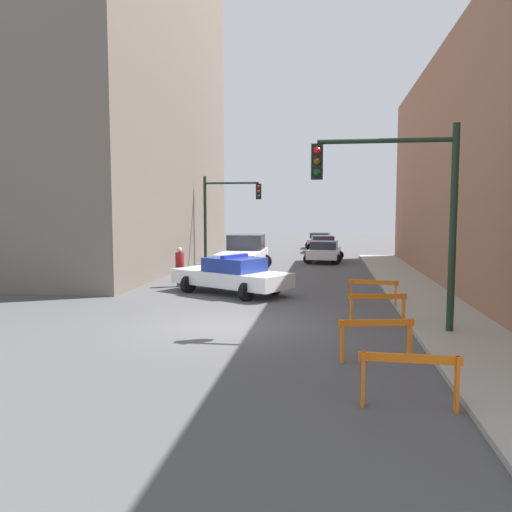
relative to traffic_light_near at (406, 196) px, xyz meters
The scene contains 15 objects.
ground_plane 5.91m from the traffic_light_near, behind, with size 120.00×120.00×0.00m, color #4C4C4F.
sidewalk_right 3.78m from the traffic_light_near, ahead, with size 2.40×44.00×0.12m.
building_corner_left 23.67m from the traffic_light_near, 139.58° to the left, with size 14.00×20.00×24.65m.
traffic_light_near is the anchor object (origin of this frame).
traffic_light_far 17.72m from the traffic_light_near, 116.95° to the left, with size 3.44×0.35×5.20m.
police_car 8.33m from the traffic_light_near, 134.97° to the left, with size 4.99×3.96×1.52m.
white_truck 14.33m from the traffic_light_near, 116.47° to the left, with size 2.65×5.40×1.90m.
parked_car_near 18.55m from the traffic_light_near, 96.67° to the left, with size 2.50×4.43×1.31m.
parked_car_mid 25.53m from the traffic_light_near, 95.23° to the left, with size 2.55×4.46×1.31m.
parked_car_far 30.66m from the traffic_light_near, 94.80° to the left, with size 2.50×4.43×1.31m.
pedestrian_crossing 11.03m from the traffic_light_near, 138.83° to the left, with size 0.37×0.37×1.66m.
barrier_front 5.88m from the traffic_light_near, 97.00° to the right, with size 1.60×0.20×0.90m.
barrier_mid 3.97m from the traffic_light_near, 109.51° to the right, with size 1.58×0.45×0.90m.
barrier_back 3.06m from the traffic_light_near, 126.14° to the left, with size 1.59×0.41×0.90m.
barrier_corner 4.64m from the traffic_light_near, 96.76° to the left, with size 1.58×0.44×0.90m.
Camera 1 is at (2.79, -13.30, 3.15)m, focal length 35.00 mm.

